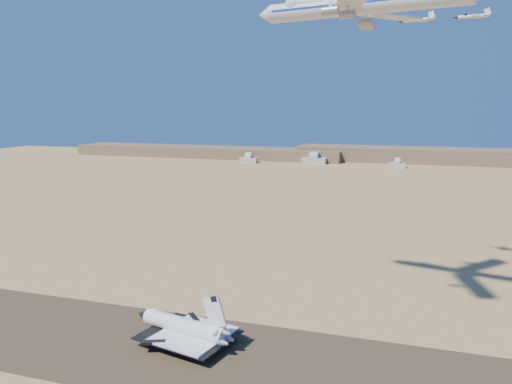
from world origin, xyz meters
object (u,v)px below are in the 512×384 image
(crew_a, at_px, (202,354))
(crew_c, at_px, (198,350))
(crew_b, at_px, (196,356))
(carrier_747, at_px, (356,5))
(chase_jet_d, at_px, (417,20))
(shuttle, at_px, (184,328))
(chase_jet_e, at_px, (473,16))

(crew_a, relative_size, crew_c, 1.03)
(crew_a, height_order, crew_b, crew_a)
(carrier_747, xyz_separation_m, crew_c, (-38.10, -38.60, -101.55))
(crew_a, distance_m, chase_jet_d, 144.48)
(shuttle, distance_m, crew_a, 12.07)
(crew_b, xyz_separation_m, crew_c, (-0.61, 3.23, 0.12))
(crew_b, bearing_deg, crew_a, -70.17)
(chase_jet_e, bearing_deg, chase_jet_d, -129.43)
(chase_jet_e, bearing_deg, crew_c, -117.28)
(crew_c, bearing_deg, carrier_747, -81.63)
(shuttle, bearing_deg, crew_a, -24.31)
(shuttle, distance_m, chase_jet_d, 141.68)
(carrier_747, bearing_deg, crew_c, -121.78)
(carrier_747, distance_m, chase_jet_e, 74.44)
(chase_jet_d, bearing_deg, crew_b, -105.48)
(shuttle, height_order, crew_b, shuttle)
(crew_a, bearing_deg, crew_b, 158.78)
(crew_c, bearing_deg, crew_a, -167.72)
(crew_c, bearing_deg, shuttle, 17.38)
(carrier_747, relative_size, crew_c, 42.32)
(crew_a, bearing_deg, shuttle, 72.77)
(crew_c, bearing_deg, chase_jet_d, -70.83)
(crew_a, distance_m, crew_b, 2.06)
(shuttle, distance_m, crew_b, 12.16)
(carrier_747, height_order, crew_c, carrier_747)
(shuttle, xyz_separation_m, crew_b, (7.86, -8.42, -3.88))
(crew_c, bearing_deg, chase_jet_e, -74.17)
(shuttle, xyz_separation_m, crew_c, (7.25, -5.19, -3.75))
(chase_jet_d, bearing_deg, shuttle, -111.83)
(crew_a, relative_size, crew_b, 1.19)
(shuttle, bearing_deg, crew_b, -34.54)
(shuttle, relative_size, crew_c, 19.72)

